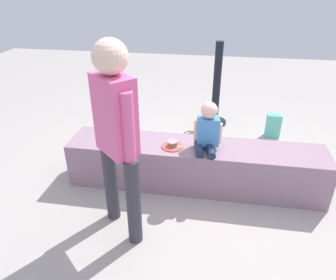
% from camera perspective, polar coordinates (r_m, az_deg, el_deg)
% --- Properties ---
extents(ground_plane, '(12.00, 12.00, 0.00)m').
position_cam_1_polar(ground_plane, '(3.45, 4.70, -7.92)').
color(ground_plane, '#A69E98').
extents(concrete_ledge, '(2.63, 0.50, 0.47)m').
position_cam_1_polar(concrete_ledge, '(3.32, 4.86, -4.61)').
color(concrete_ledge, gray).
rests_on(concrete_ledge, ground_plane).
extents(child_seated, '(0.28, 0.33, 0.48)m').
position_cam_1_polar(child_seated, '(3.06, 7.23, 1.98)').
color(child_seated, '#172843').
rests_on(child_seated, concrete_ledge).
extents(adult_standing, '(0.39, 0.38, 1.66)m').
position_cam_1_polar(adult_standing, '(2.39, -9.43, 2.24)').
color(adult_standing, '#33333D').
rests_on(adult_standing, ground_plane).
extents(cake_plate, '(0.22, 0.22, 0.07)m').
position_cam_1_polar(cake_plate, '(3.15, 0.82, -0.92)').
color(cake_plate, '#E0594C').
rests_on(cake_plate, concrete_ledge).
extents(gift_bag, '(0.19, 0.11, 0.37)m').
position_cam_1_polar(gift_bag, '(4.55, 18.58, 2.49)').
color(gift_bag, '#59C6B2').
rests_on(gift_bag, ground_plane).
extents(railing_post, '(0.36, 0.36, 1.21)m').
position_cam_1_polar(railing_post, '(4.66, 8.73, 8.25)').
color(railing_post, black).
rests_on(railing_post, ground_plane).
extents(water_bottle_near_gift, '(0.07, 0.07, 0.20)m').
position_cam_1_polar(water_bottle_near_gift, '(3.86, 22.11, -4.30)').
color(water_bottle_near_gift, silver).
rests_on(water_bottle_near_gift, ground_plane).
extents(party_cup_red, '(0.07, 0.07, 0.11)m').
position_cam_1_polar(party_cup_red, '(4.21, 17.60, -1.22)').
color(party_cup_red, red).
rests_on(party_cup_red, ground_plane).
extents(handbag_black_leather, '(0.28, 0.11, 0.30)m').
position_cam_1_polar(handbag_black_leather, '(4.23, -9.57, 0.66)').
color(handbag_black_leather, black).
rests_on(handbag_black_leather, ground_plane).
extents(handbag_brown_canvas, '(0.31, 0.13, 0.32)m').
position_cam_1_polar(handbag_brown_canvas, '(3.95, 4.07, -1.00)').
color(handbag_brown_canvas, brown).
rests_on(handbag_brown_canvas, ground_plane).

